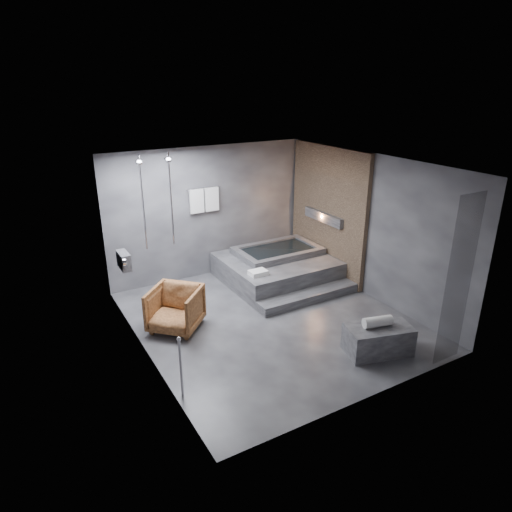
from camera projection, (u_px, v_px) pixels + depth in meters
room at (283, 221)px, 7.99m from camera, size 5.00×5.04×2.82m
tub_deck at (277, 269)px, 9.81m from camera, size 2.20×2.00×0.50m
tub_step at (309, 297)px, 8.91m from camera, size 2.20×0.36×0.18m
concrete_bench at (378, 339)px, 7.20m from camera, size 1.13×0.81×0.46m
driftwood_chair at (175, 309)px, 7.82m from camera, size 1.16×1.16×0.76m
rolled_towel at (378, 322)px, 7.09m from camera, size 0.49×0.28×0.17m
deck_towel at (258, 273)px, 8.86m from camera, size 0.34×0.25×0.09m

